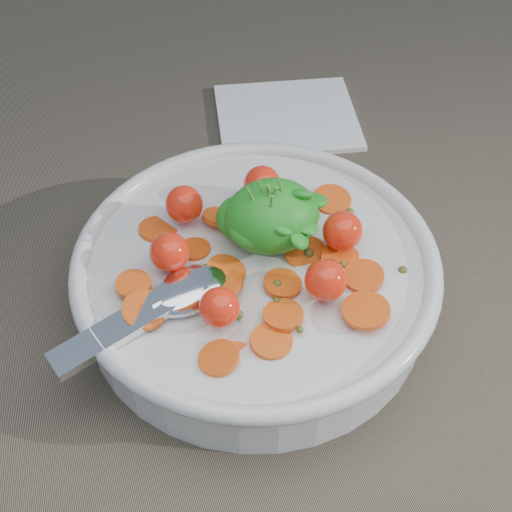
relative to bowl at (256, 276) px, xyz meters
name	(u,v)px	position (x,y,z in m)	size (l,w,h in m)	color
ground	(284,316)	(0.02, -0.02, -0.03)	(6.00, 6.00, 0.00)	#706250
bowl	(256,276)	(0.00, 0.00, 0.00)	(0.30, 0.28, 0.12)	silver
napkin	(287,117)	(0.10, 0.22, -0.03)	(0.14, 0.12, 0.01)	white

